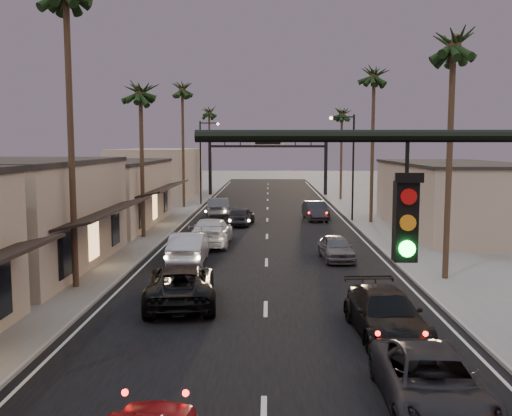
{
  "coord_description": "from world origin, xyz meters",
  "views": [
    {
      "loc": [
        0.1,
        -3.03,
        6.49
      ],
      "look_at": [
        -0.69,
        32.89,
        2.5
      ],
      "focal_mm": 40.0,
      "sensor_mm": 36.0,
      "label": 1
    }
  ],
  "objects_px": {
    "palm_lc": "(140,86)",
    "oncoming_pickup": "(181,284)",
    "curbside_black": "(386,314)",
    "palm_ra": "(454,36)",
    "palm_ld": "(182,85)",
    "streetlight_right": "(350,159)",
    "palm_far": "(209,109)",
    "oncoming_silver": "(189,247)",
    "palm_rc": "(342,110)",
    "curbside_near": "(432,383)",
    "streetlight_left": "(203,156)",
    "palm_rb": "(374,71)",
    "arch": "(268,152)"
  },
  "relations": [
    {
      "from": "palm_lc",
      "to": "oncoming_pickup",
      "type": "relative_size",
      "value": 2.06
    },
    {
      "from": "curbside_black",
      "to": "palm_ra",
      "type": "bearing_deg",
      "value": 57.35
    },
    {
      "from": "palm_ld",
      "to": "curbside_black",
      "type": "relative_size",
      "value": 2.66
    },
    {
      "from": "streetlight_right",
      "to": "oncoming_pickup",
      "type": "xyz_separation_m",
      "value": [
        -10.39,
        -25.31,
        -4.51
      ]
    },
    {
      "from": "palm_far",
      "to": "oncoming_silver",
      "type": "distance_m",
      "value": 51.38
    },
    {
      "from": "palm_lc",
      "to": "palm_rc",
      "type": "height_order",
      "value": "same"
    },
    {
      "from": "streetlight_right",
      "to": "curbside_near",
      "type": "xyz_separation_m",
      "value": [
        -2.82,
        -34.62,
        -4.61
      ]
    },
    {
      "from": "streetlight_left",
      "to": "palm_rb",
      "type": "relative_size",
      "value": 0.63
    },
    {
      "from": "palm_lc",
      "to": "palm_ld",
      "type": "height_order",
      "value": "palm_ld"
    },
    {
      "from": "palm_rc",
      "to": "oncoming_pickup",
      "type": "xyz_separation_m",
      "value": [
        -12.07,
        -44.31,
        -9.65
      ]
    },
    {
      "from": "palm_lc",
      "to": "curbside_black",
      "type": "relative_size",
      "value": 2.28
    },
    {
      "from": "streetlight_right",
      "to": "curbside_black",
      "type": "height_order",
      "value": "streetlight_right"
    },
    {
      "from": "palm_rc",
      "to": "curbside_near",
      "type": "bearing_deg",
      "value": -94.8
    },
    {
      "from": "streetlight_right",
      "to": "streetlight_left",
      "type": "bearing_deg",
      "value": 136.79
    },
    {
      "from": "oncoming_silver",
      "to": "curbside_black",
      "type": "distance_m",
      "value": 14.64
    },
    {
      "from": "palm_ra",
      "to": "oncoming_pickup",
      "type": "distance_m",
      "value": 16.65
    },
    {
      "from": "palm_far",
      "to": "palm_ra",
      "type": "bearing_deg",
      "value": -72.62
    },
    {
      "from": "curbside_near",
      "to": "palm_lc",
      "type": "bearing_deg",
      "value": 117.47
    },
    {
      "from": "palm_ld",
      "to": "palm_far",
      "type": "relative_size",
      "value": 1.08
    },
    {
      "from": "oncoming_silver",
      "to": "curbside_near",
      "type": "relative_size",
      "value": 1.0
    },
    {
      "from": "palm_ra",
      "to": "curbside_near",
      "type": "bearing_deg",
      "value": -108.29
    },
    {
      "from": "palm_far",
      "to": "oncoming_silver",
      "type": "relative_size",
      "value": 2.54
    },
    {
      "from": "palm_far",
      "to": "oncoming_pickup",
      "type": "height_order",
      "value": "palm_far"
    },
    {
      "from": "palm_rc",
      "to": "curbside_near",
      "type": "xyz_separation_m",
      "value": [
        -4.5,
        -53.62,
        -9.75
      ]
    },
    {
      "from": "palm_rc",
      "to": "curbside_black",
      "type": "distance_m",
      "value": 49.29
    },
    {
      "from": "arch",
      "to": "oncoming_pickup",
      "type": "relative_size",
      "value": 2.57
    },
    {
      "from": "streetlight_left",
      "to": "palm_ld",
      "type": "height_order",
      "value": "palm_ld"
    },
    {
      "from": "palm_ld",
      "to": "palm_rb",
      "type": "height_order",
      "value": "same"
    },
    {
      "from": "palm_ld",
      "to": "curbside_near",
      "type": "xyz_separation_m",
      "value": [
        12.7,
        -44.62,
        -11.69
      ]
    },
    {
      "from": "curbside_near",
      "to": "curbside_black",
      "type": "relative_size",
      "value": 0.97
    },
    {
      "from": "curbside_near",
      "to": "palm_rb",
      "type": "bearing_deg",
      "value": 83.47
    },
    {
      "from": "palm_rc",
      "to": "palm_rb",
      "type": "bearing_deg",
      "value": -90.0
    },
    {
      "from": "palm_rb",
      "to": "curbside_near",
      "type": "bearing_deg",
      "value": -97.62
    },
    {
      "from": "palm_ld",
      "to": "palm_rb",
      "type": "relative_size",
      "value": 1.0
    },
    {
      "from": "palm_rc",
      "to": "palm_ld",
      "type": "bearing_deg",
      "value": -152.38
    },
    {
      "from": "palm_rb",
      "to": "curbside_black",
      "type": "xyz_separation_m",
      "value": [
        -4.5,
        -28.12,
        -11.64
      ]
    },
    {
      "from": "palm_lc",
      "to": "palm_ra",
      "type": "xyz_separation_m",
      "value": [
        17.2,
        -12.0,
        0.97
      ]
    },
    {
      "from": "curbside_near",
      "to": "oncoming_pickup",
      "type": "bearing_deg",
      "value": 130.24
    },
    {
      "from": "arch",
      "to": "palm_far",
      "type": "height_order",
      "value": "palm_far"
    },
    {
      "from": "curbside_near",
      "to": "streetlight_right",
      "type": "bearing_deg",
      "value": 86.44
    },
    {
      "from": "oncoming_pickup",
      "to": "curbside_near",
      "type": "xyz_separation_m",
      "value": [
        7.57,
        -9.31,
        -0.1
      ]
    },
    {
      "from": "arch",
      "to": "palm_rb",
      "type": "height_order",
      "value": "palm_rb"
    },
    {
      "from": "palm_ra",
      "to": "palm_ld",
      "type": "bearing_deg",
      "value": 119.02
    },
    {
      "from": "arch",
      "to": "curbside_near",
      "type": "relative_size",
      "value": 2.92
    },
    {
      "from": "curbside_black",
      "to": "palm_far",
      "type": "bearing_deg",
      "value": 97.66
    },
    {
      "from": "palm_ld",
      "to": "oncoming_pickup",
      "type": "bearing_deg",
      "value": -81.74
    },
    {
      "from": "palm_rc",
      "to": "curbside_near",
      "type": "height_order",
      "value": "palm_rc"
    },
    {
      "from": "streetlight_left",
      "to": "curbside_near",
      "type": "bearing_deg",
      "value": -76.97
    },
    {
      "from": "palm_rc",
      "to": "oncoming_silver",
      "type": "relative_size",
      "value": 2.35
    },
    {
      "from": "streetlight_right",
      "to": "palm_ld",
      "type": "height_order",
      "value": "palm_ld"
    }
  ]
}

